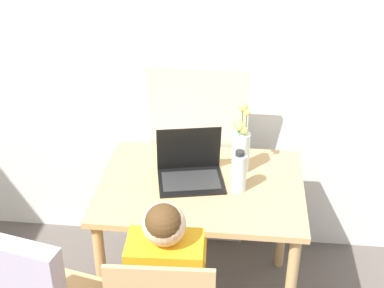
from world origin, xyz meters
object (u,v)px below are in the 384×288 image
(flower_vase, at_px, (241,146))
(water_bottle, at_px, (239,172))
(person_seated, at_px, (168,278))
(laptop, at_px, (190,168))

(flower_vase, bearing_deg, water_bottle, -90.65)
(person_seated, bearing_deg, laptop, -95.24)
(person_seated, distance_m, water_bottle, 0.60)
(laptop, relative_size, water_bottle, 1.70)
(person_seated, xyz_separation_m, laptop, (0.03, 0.58, 0.15))
(laptop, bearing_deg, water_bottle, -30.35)
(person_seated, distance_m, flower_vase, 0.76)
(laptop, bearing_deg, flower_vase, 10.20)
(person_seated, xyz_separation_m, flower_vase, (0.26, 0.68, 0.23))
(person_seated, xyz_separation_m, water_bottle, (0.26, 0.50, 0.19))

